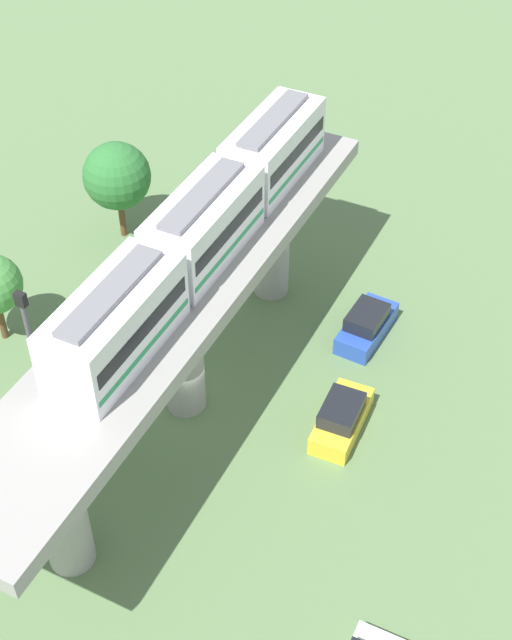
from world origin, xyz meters
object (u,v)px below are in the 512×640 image
object	(u,v)px
parked_car_yellow	(342,418)
parked_car_blue	(367,325)
tree_near_viaduct	(117,176)
train	(204,226)
signal_post	(39,376)

from	to	relation	value
parked_car_yellow	parked_car_blue	world-z (taller)	same
parked_car_blue	tree_near_viaduct	bearing A→B (deg)	-3.41
train	parked_car_blue	world-z (taller)	train
tree_near_viaduct	train	bearing A→B (deg)	142.59
train	tree_near_viaduct	size ratio (longest dim) A/B	3.41
parked_car_yellow	parked_car_blue	bearing A→B (deg)	-82.01
signal_post	train	bearing A→B (deg)	-112.97
train	parked_car_blue	size ratio (longest dim) A/B	4.77
train	tree_near_viaduct	xyz separation A→B (m)	(9.97, -7.63, -4.82)
tree_near_viaduct	parked_car_yellow	bearing A→B (deg)	154.30
parked_car_yellow	signal_post	bearing A→B (deg)	32.04
signal_post	tree_near_viaduct	bearing A→B (deg)	-67.22
tree_near_viaduct	signal_post	size ratio (longest dim) A/B	0.60
parked_car_yellow	tree_near_viaduct	size ratio (longest dim) A/B	0.71
train	tree_near_viaduct	world-z (taller)	train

